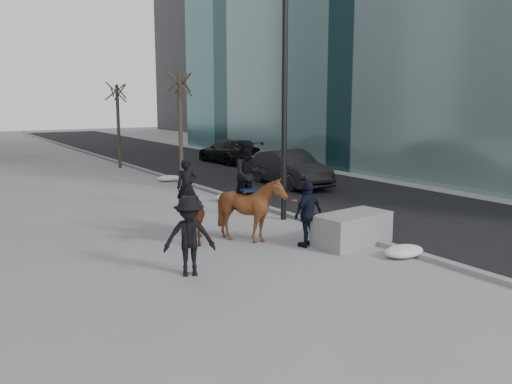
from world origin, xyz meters
TOP-DOWN VIEW (x-y plane):
  - ground at (0.00, 0.00)m, footprint 120.00×120.00m
  - road at (7.00, 10.00)m, footprint 8.00×90.00m
  - curb at (3.00, 10.00)m, footprint 0.25×90.00m
  - planter at (2.40, 0.20)m, footprint 2.24×1.33m
  - car_near at (6.74, 9.14)m, footprint 2.01×4.91m
  - car_far at (8.68, 18.07)m, footprint 2.17×5.00m
  - tree_near at (2.40, 11.08)m, footprint 1.20×1.20m
  - tree_far at (2.40, 19.42)m, footprint 1.20×1.20m
  - mounted_left at (-1.13, 2.80)m, footprint 1.38×1.91m
  - mounted_right at (0.29, 1.92)m, footprint 1.71×1.85m
  - feeder at (1.29, 0.69)m, footprint 1.10×0.98m
  - camera_crew at (-2.37, 0.18)m, footprint 1.30×1.04m
  - lamppost at (2.60, 3.71)m, footprint 0.25×0.90m
  - snow_piles at (2.70, 6.45)m, footprint 1.22×15.29m

SIDE VIEW (x-z plane):
  - ground at x=0.00m, z-range 0.00..0.00m
  - road at x=7.00m, z-range 0.00..0.01m
  - curb at x=3.00m, z-range 0.00..0.12m
  - snow_piles at x=2.70m, z-range -0.01..0.30m
  - planter at x=2.40m, z-range 0.00..0.85m
  - car_far at x=8.68m, z-range 0.00..1.43m
  - car_near at x=6.74m, z-range 0.00..1.58m
  - mounted_left at x=-1.13m, z-range -0.29..1.96m
  - feeder at x=1.29m, z-range 0.00..1.76m
  - camera_crew at x=-2.37m, z-range 0.01..1.76m
  - mounted_right at x=0.29m, z-range -0.27..2.48m
  - tree_far at x=2.40m, z-range 0.00..5.12m
  - tree_near at x=2.40m, z-range 0.00..5.47m
  - lamppost at x=2.60m, z-range 0.45..9.54m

